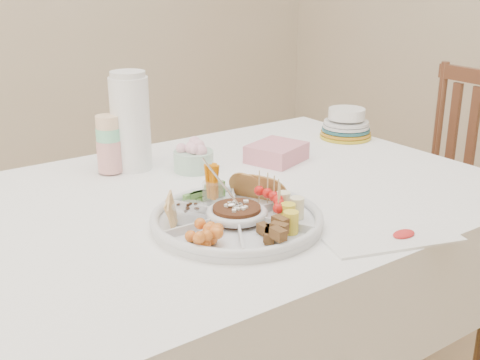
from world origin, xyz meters
TOP-DOWN VIEW (x-y plane):
  - dining_table at (0.00, 0.00)m, footprint 1.52×1.02m
  - chair at (1.11, 0.12)m, footprint 0.42×0.42m
  - party_tray at (-0.05, -0.19)m, footprint 0.39×0.39m
  - bean_dip at (-0.05, -0.19)m, footprint 0.11×0.11m
  - tortillas at (0.06, -0.13)m, footprint 0.10×0.10m
  - carrot_cucumber at (-0.05, -0.06)m, footprint 0.10×0.10m
  - pita_raisins at (-0.16, -0.12)m, footprint 0.11×0.11m
  - cherries at (-0.16, -0.25)m, footprint 0.11×0.11m
  - granola_chunks at (-0.05, -0.32)m, footprint 0.09×0.09m
  - banana_tomato at (0.06, -0.26)m, footprint 0.11×0.11m
  - cup_stack at (-0.13, 0.32)m, footprint 0.07×0.07m
  - thermos at (-0.06, 0.32)m, footprint 0.14×0.14m
  - flower_bowl at (0.07, 0.20)m, footprint 0.13×0.13m
  - napkin_stack at (0.32, 0.13)m, footprint 0.19×0.18m
  - plate_stack at (0.67, 0.20)m, footprint 0.19×0.19m
  - placemat at (0.17, -0.45)m, footprint 0.31×0.18m

SIDE VIEW (x-z plane):
  - dining_table at x=0.00m, z-range 0.00..0.76m
  - chair at x=1.11m, z-range 0.00..0.95m
  - placemat at x=0.17m, z-range 0.76..0.76m
  - party_tray at x=-0.05m, z-range 0.76..0.80m
  - napkin_stack at x=0.32m, z-range 0.76..0.81m
  - bean_dip at x=-0.05m, z-range 0.77..0.81m
  - cherries at x=-0.16m, z-range 0.77..0.82m
  - granola_chunks at x=-0.05m, z-range 0.77..0.81m
  - flower_bowl at x=0.07m, z-range 0.76..0.84m
  - tortillas at x=0.06m, z-range 0.77..0.83m
  - pita_raisins at x=-0.16m, z-range 0.77..0.83m
  - plate_stack at x=0.67m, z-range 0.76..0.87m
  - banana_tomato at x=0.06m, z-range 0.77..0.86m
  - carrot_cucumber at x=-0.05m, z-range 0.78..0.87m
  - cup_stack at x=-0.13m, z-range 0.76..0.96m
  - thermos at x=-0.06m, z-range 0.76..1.04m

